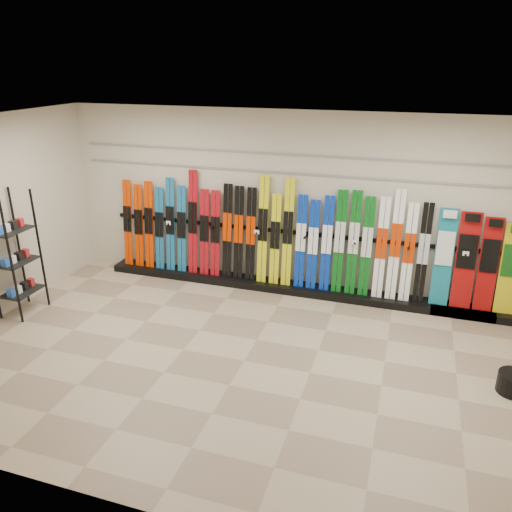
% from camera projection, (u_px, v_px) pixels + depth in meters
% --- Properties ---
extents(floor, '(8.00, 8.00, 0.00)m').
position_uv_depth(floor, '(244.00, 361.00, 6.60)').
color(floor, gray).
rests_on(floor, ground).
extents(back_wall, '(8.00, 0.00, 8.00)m').
position_uv_depth(back_wall, '(292.00, 203.00, 8.27)').
color(back_wall, beige).
rests_on(back_wall, floor).
extents(ceiling, '(8.00, 8.00, 0.00)m').
position_uv_depth(ceiling, '(242.00, 129.00, 5.50)').
color(ceiling, silver).
rests_on(ceiling, back_wall).
extents(ski_rack_base, '(8.00, 0.40, 0.12)m').
position_uv_depth(ski_rack_base, '(300.00, 289.00, 8.54)').
color(ski_rack_base, black).
rests_on(ski_rack_base, floor).
extents(skis, '(5.37, 0.22, 1.84)m').
position_uv_depth(skis, '(264.00, 236.00, 8.44)').
color(skis, '#DB3500').
rests_on(skis, ski_rack_base).
extents(snowboards, '(1.57, 0.24, 1.57)m').
position_uv_depth(snowboards, '(490.00, 264.00, 7.49)').
color(snowboards, '#14728C').
rests_on(snowboards, ski_rack_base).
extents(accessory_rack, '(0.40, 0.60, 1.93)m').
position_uv_depth(accessory_rack, '(15.00, 255.00, 7.55)').
color(accessory_rack, black).
rests_on(accessory_rack, floor).
extents(slatwall_rail_0, '(7.60, 0.02, 0.03)m').
position_uv_depth(slatwall_rail_0, '(293.00, 173.00, 8.06)').
color(slatwall_rail_0, gray).
rests_on(slatwall_rail_0, back_wall).
extents(slatwall_rail_1, '(7.60, 0.02, 0.03)m').
position_uv_depth(slatwall_rail_1, '(293.00, 155.00, 7.95)').
color(slatwall_rail_1, gray).
rests_on(slatwall_rail_1, back_wall).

